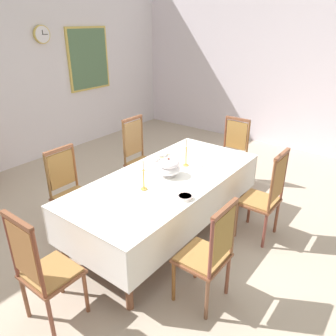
% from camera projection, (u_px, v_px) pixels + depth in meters
% --- Properties ---
extents(ground, '(7.71, 6.48, 0.04)m').
position_uv_depth(ground, '(157.00, 228.00, 4.25)').
color(ground, '#B7A590').
extents(right_wall, '(0.08, 6.48, 3.59)m').
position_uv_depth(right_wall, '(283.00, 56.00, 6.32)').
color(right_wall, silver).
rests_on(right_wall, ground).
extents(dining_table, '(2.54, 1.14, 0.76)m').
position_uv_depth(dining_table, '(166.00, 182.00, 3.87)').
color(dining_table, brown).
rests_on(dining_table, ground).
extents(tablecloth, '(2.56, 1.16, 0.45)m').
position_uv_depth(tablecloth, '(166.00, 186.00, 3.89)').
color(tablecloth, white).
rests_on(tablecloth, dining_table).
extents(chair_south_a, '(0.44, 0.42, 1.07)m').
position_uv_depth(chair_south_a, '(209.00, 253.00, 2.91)').
color(chair_south_a, brown).
rests_on(chair_south_a, ground).
extents(chair_north_a, '(0.44, 0.42, 1.07)m').
position_uv_depth(chair_north_a, '(70.00, 190.00, 3.99)').
color(chair_north_a, brown).
rests_on(chair_north_a, ground).
extents(chair_south_b, '(0.44, 0.42, 1.13)m').
position_uv_depth(chair_south_b, '(265.00, 195.00, 3.82)').
color(chair_south_b, brown).
rests_on(chair_south_b, ground).
extents(chair_north_b, '(0.44, 0.42, 1.15)m').
position_uv_depth(chair_north_b, '(140.00, 156.00, 4.90)').
color(chair_north_b, brown).
rests_on(chair_north_b, ground).
extents(chair_head_west, '(0.42, 0.44, 1.12)m').
position_uv_depth(chair_head_west, '(43.00, 269.00, 2.71)').
color(chair_head_west, brown).
rests_on(chair_head_west, ground).
extents(chair_head_east, '(0.42, 0.44, 1.07)m').
position_uv_depth(chair_head_east, '(232.00, 152.00, 5.14)').
color(chair_head_east, brown).
rests_on(chair_head_east, ground).
extents(soup_tureen, '(0.28, 0.28, 0.23)m').
position_uv_depth(soup_tureen, '(169.00, 167.00, 3.82)').
color(soup_tureen, white).
rests_on(soup_tureen, tablecloth).
extents(candlestick_west, '(0.07, 0.07, 0.35)m').
position_uv_depth(candlestick_west, '(144.00, 178.00, 3.49)').
color(candlestick_west, gold).
rests_on(candlestick_west, tablecloth).
extents(candlestick_east, '(0.07, 0.07, 0.36)m').
position_uv_depth(candlestick_east, '(186.00, 155.00, 4.07)').
color(candlestick_east, gold).
rests_on(candlestick_east, tablecloth).
extents(bowl_near_left, '(0.14, 0.14, 0.03)m').
position_uv_depth(bowl_near_left, '(162.00, 154.00, 4.42)').
color(bowl_near_left, white).
rests_on(bowl_near_left, tablecloth).
extents(bowl_near_right, '(0.18, 0.18, 0.03)m').
position_uv_depth(bowl_near_right, '(153.00, 159.00, 4.29)').
color(bowl_near_right, white).
rests_on(bowl_near_right, tablecloth).
extents(bowl_far_left, '(0.16, 0.16, 0.04)m').
position_uv_depth(bowl_far_left, '(185.00, 197.00, 3.36)').
color(bowl_far_left, white).
rests_on(bowl_far_left, tablecloth).
extents(spoon_primary, '(0.06, 0.17, 0.01)m').
position_uv_depth(spoon_primary, '(165.00, 152.00, 4.52)').
color(spoon_primary, gold).
rests_on(spoon_primary, tablecloth).
extents(spoon_secondary, '(0.04, 0.18, 0.01)m').
position_uv_depth(spoon_secondary, '(157.00, 156.00, 4.39)').
color(spoon_secondary, gold).
rests_on(spoon_secondary, tablecloth).
extents(mounted_clock, '(0.31, 0.06, 0.31)m').
position_uv_depth(mounted_clock, '(42.00, 34.00, 5.70)').
color(mounted_clock, '#D1B251').
extents(framed_painting, '(1.00, 0.05, 1.21)m').
position_uv_depth(framed_painting, '(89.00, 59.00, 6.62)').
color(framed_painting, '#D1B251').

